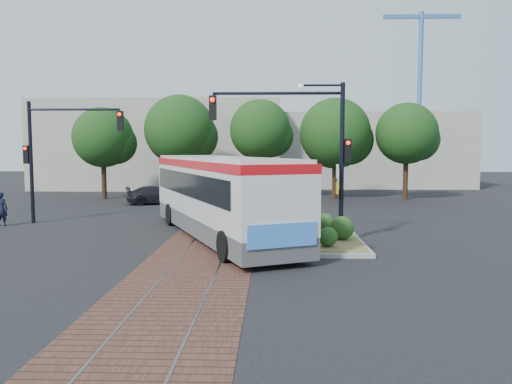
# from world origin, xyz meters

# --- Properties ---
(ground) EXTENTS (120.00, 120.00, 0.00)m
(ground) POSITION_xyz_m (0.00, 0.00, 0.00)
(ground) COLOR black
(ground) RESTS_ON ground
(trackbed) EXTENTS (3.60, 40.00, 0.02)m
(trackbed) POSITION_xyz_m (0.00, 4.00, 0.01)
(trackbed) COLOR #553127
(trackbed) RESTS_ON ground
(tree_row) EXTENTS (26.40, 5.60, 7.67)m
(tree_row) POSITION_xyz_m (1.21, 16.42, 4.85)
(tree_row) COLOR #382314
(tree_row) RESTS_ON ground
(warehouses) EXTENTS (40.00, 13.00, 8.00)m
(warehouses) POSITION_xyz_m (-0.53, 28.75, 3.81)
(warehouses) COLOR #ADA899
(warehouses) RESTS_ON ground
(crane) EXTENTS (8.00, 0.50, 18.00)m
(crane) POSITION_xyz_m (18.00, 34.00, 10.88)
(crane) COLOR #3F72B2
(crane) RESTS_ON ground
(city_bus) EXTENTS (7.46, 12.51, 3.35)m
(city_bus) POSITION_xyz_m (0.20, 0.40, 1.87)
(city_bus) COLOR #48494B
(city_bus) RESTS_ON ground
(traffic_island) EXTENTS (2.20, 5.20, 1.13)m
(traffic_island) POSITION_xyz_m (4.82, -0.90, 0.33)
(traffic_island) COLOR gray
(traffic_island) RESTS_ON ground
(signal_pole_main) EXTENTS (5.49, 0.46, 6.00)m
(signal_pole_main) POSITION_xyz_m (3.86, -0.81, 4.16)
(signal_pole_main) COLOR black
(signal_pole_main) RESTS_ON ground
(signal_pole_left) EXTENTS (4.99, 0.34, 6.00)m
(signal_pole_left) POSITION_xyz_m (-8.37, 4.00, 3.86)
(signal_pole_left) COLOR black
(signal_pole_left) RESTS_ON ground
(officer) EXTENTS (0.60, 0.40, 1.63)m
(officer) POSITION_xyz_m (-10.54, 2.99, 0.82)
(officer) COLOR black
(officer) RESTS_ON ground
(parked_car) EXTENTS (4.50, 2.91, 1.21)m
(parked_car) POSITION_xyz_m (-5.25, 12.68, 0.61)
(parked_car) COLOR black
(parked_car) RESTS_ON ground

